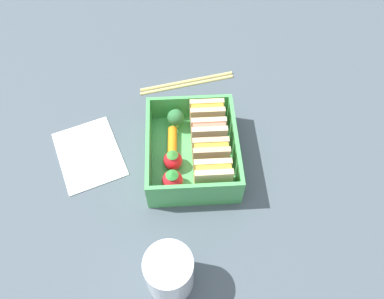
{
  "coord_description": "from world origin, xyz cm",
  "views": [
    {
      "loc": [
        33.28,
        -1.82,
        52.08
      ],
      "look_at": [
        0.0,
        0.0,
        2.7
      ],
      "focal_mm": 35.0,
      "sensor_mm": 36.0,
      "label": 1
    }
  ],
  "objects_px": {
    "sandwich_left": "(207,116)",
    "carrot_stick_far_left": "(172,141)",
    "sandwich_center_right": "(213,176)",
    "chopstick_pair": "(189,82)",
    "folded_napkin": "(89,154)",
    "drinking_glass": "(169,273)",
    "sandwich_center_left": "(209,135)",
    "strawberry_far_left": "(172,180)",
    "sandwich_center": "(211,155)",
    "broccoli_floret": "(176,118)",
    "strawberry_left": "(173,160)"
  },
  "relations": [
    {
      "from": "strawberry_left",
      "to": "sandwich_center_right",
      "type": "bearing_deg",
      "value": 56.71
    },
    {
      "from": "sandwich_center_right",
      "to": "strawberry_left",
      "type": "distance_m",
      "value": 0.07
    },
    {
      "from": "sandwich_center_left",
      "to": "drinking_glass",
      "type": "distance_m",
      "value": 0.22
    },
    {
      "from": "folded_napkin",
      "to": "sandwich_center_right",
      "type": "bearing_deg",
      "value": 69.2
    },
    {
      "from": "sandwich_center",
      "to": "strawberry_left",
      "type": "bearing_deg",
      "value": -90.36
    },
    {
      "from": "sandwich_left",
      "to": "sandwich_center",
      "type": "distance_m",
      "value": 0.08
    },
    {
      "from": "broccoli_floret",
      "to": "folded_napkin",
      "type": "height_order",
      "value": "broccoli_floret"
    },
    {
      "from": "sandwich_left",
      "to": "strawberry_left",
      "type": "distance_m",
      "value": 0.1
    },
    {
      "from": "sandwich_left",
      "to": "strawberry_left",
      "type": "height_order",
      "value": "sandwich_left"
    },
    {
      "from": "strawberry_left",
      "to": "chopstick_pair",
      "type": "height_order",
      "value": "strawberry_left"
    },
    {
      "from": "sandwich_center_right",
      "to": "folded_napkin",
      "type": "xyz_separation_m",
      "value": [
        -0.08,
        -0.2,
        -0.04
      ]
    },
    {
      "from": "sandwich_center_right",
      "to": "strawberry_far_left",
      "type": "xyz_separation_m",
      "value": [
        -0.0,
        -0.06,
        -0.01
      ]
    },
    {
      "from": "sandwich_center_left",
      "to": "strawberry_far_left",
      "type": "distance_m",
      "value": 0.1
    },
    {
      "from": "chopstick_pair",
      "to": "folded_napkin",
      "type": "distance_m",
      "value": 0.23
    },
    {
      "from": "sandwich_center",
      "to": "strawberry_far_left",
      "type": "bearing_deg",
      "value": -59.19
    },
    {
      "from": "drinking_glass",
      "to": "sandwich_center",
      "type": "bearing_deg",
      "value": 159.06
    },
    {
      "from": "chopstick_pair",
      "to": "broccoli_floret",
      "type": "bearing_deg",
      "value": -13.64
    },
    {
      "from": "sandwich_left",
      "to": "carrot_stick_far_left",
      "type": "bearing_deg",
      "value": -59.46
    },
    {
      "from": "carrot_stick_far_left",
      "to": "sandwich_center",
      "type": "bearing_deg",
      "value": 54.67
    },
    {
      "from": "sandwich_left",
      "to": "broccoli_floret",
      "type": "bearing_deg",
      "value": -93.42
    },
    {
      "from": "sandwich_center_right",
      "to": "chopstick_pair",
      "type": "relative_size",
      "value": 0.31
    },
    {
      "from": "broccoli_floret",
      "to": "strawberry_far_left",
      "type": "height_order",
      "value": "same"
    },
    {
      "from": "carrot_stick_far_left",
      "to": "strawberry_left",
      "type": "xyz_separation_m",
      "value": [
        0.04,
        0.0,
        0.01
      ]
    },
    {
      "from": "sandwich_left",
      "to": "folded_napkin",
      "type": "xyz_separation_m",
      "value": [
        0.04,
        -0.2,
        -0.04
      ]
    },
    {
      "from": "sandwich_center_right",
      "to": "drinking_glass",
      "type": "bearing_deg",
      "value": -26.07
    },
    {
      "from": "chopstick_pair",
      "to": "sandwich_left",
      "type": "bearing_deg",
      "value": 12.51
    },
    {
      "from": "sandwich_center",
      "to": "sandwich_center_right",
      "type": "distance_m",
      "value": 0.04
    },
    {
      "from": "strawberry_far_left",
      "to": "sandwich_left",
      "type": "bearing_deg",
      "value": 151.82
    },
    {
      "from": "sandwich_center",
      "to": "broccoli_floret",
      "type": "relative_size",
      "value": 1.5
    },
    {
      "from": "strawberry_far_left",
      "to": "folded_napkin",
      "type": "distance_m",
      "value": 0.16
    },
    {
      "from": "broccoli_floret",
      "to": "sandwich_left",
      "type": "bearing_deg",
      "value": 86.58
    },
    {
      "from": "sandwich_left",
      "to": "folded_napkin",
      "type": "distance_m",
      "value": 0.21
    },
    {
      "from": "broccoli_floret",
      "to": "strawberry_far_left",
      "type": "xyz_separation_m",
      "value": [
        0.12,
        -0.01,
        -0.0
      ]
    },
    {
      "from": "broccoli_floret",
      "to": "folded_napkin",
      "type": "xyz_separation_m",
      "value": [
        0.04,
        -0.15,
        -0.03
      ]
    },
    {
      "from": "drinking_glass",
      "to": "folded_napkin",
      "type": "xyz_separation_m",
      "value": [
        -0.21,
        -0.13,
        -0.04
      ]
    },
    {
      "from": "strawberry_far_left",
      "to": "broccoli_floret",
      "type": "bearing_deg",
      "value": 175.79
    },
    {
      "from": "strawberry_far_left",
      "to": "drinking_glass",
      "type": "relative_size",
      "value": 0.5
    },
    {
      "from": "sandwich_center_right",
      "to": "drinking_glass",
      "type": "distance_m",
      "value": 0.15
    },
    {
      "from": "chopstick_pair",
      "to": "sandwich_center_left",
      "type": "bearing_deg",
      "value": 9.41
    },
    {
      "from": "sandwich_center_right",
      "to": "broccoli_floret",
      "type": "distance_m",
      "value": 0.13
    },
    {
      "from": "chopstick_pair",
      "to": "folded_napkin",
      "type": "height_order",
      "value": "chopstick_pair"
    },
    {
      "from": "carrot_stick_far_left",
      "to": "folded_napkin",
      "type": "distance_m",
      "value": 0.14
    },
    {
      "from": "drinking_glass",
      "to": "strawberry_far_left",
      "type": "bearing_deg",
      "value": 177.14
    },
    {
      "from": "sandwich_center",
      "to": "carrot_stick_far_left",
      "type": "distance_m",
      "value": 0.07
    },
    {
      "from": "broccoli_floret",
      "to": "carrot_stick_far_left",
      "type": "distance_m",
      "value": 0.04
    },
    {
      "from": "strawberry_left",
      "to": "strawberry_far_left",
      "type": "relative_size",
      "value": 0.95
    },
    {
      "from": "sandwich_center",
      "to": "folded_napkin",
      "type": "bearing_deg",
      "value": -100.6
    },
    {
      "from": "strawberry_left",
      "to": "carrot_stick_far_left",
      "type": "bearing_deg",
      "value": -179.87
    },
    {
      "from": "sandwich_center_left",
      "to": "strawberry_far_left",
      "type": "relative_size",
      "value": 1.47
    },
    {
      "from": "strawberry_left",
      "to": "sandwich_left",
      "type": "bearing_deg",
      "value": 142.32
    }
  ]
}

